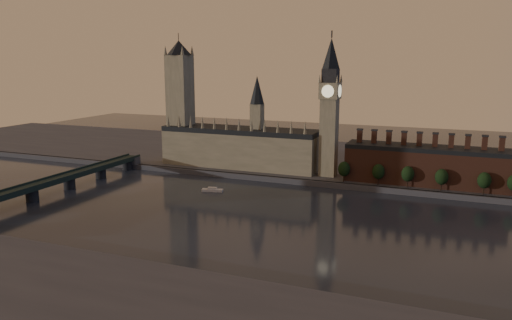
{
  "coord_description": "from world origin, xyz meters",
  "views": [
    {
      "loc": [
        97.61,
        -253.1,
        90.66
      ],
      "look_at": [
        -26.71,
        55.0,
        23.47
      ],
      "focal_mm": 35.0,
      "sensor_mm": 36.0,
      "label": 1
    }
  ],
  "objects_px": {
    "victoria_tower": "(180,97)",
    "river_boat": "(212,190)",
    "westminster_bridge": "(48,185)",
    "big_ben": "(330,106)"
  },
  "relations": [
    {
      "from": "westminster_bridge",
      "to": "river_boat",
      "type": "distance_m",
      "value": 110.74
    },
    {
      "from": "big_ben",
      "to": "westminster_bridge",
      "type": "height_order",
      "value": "big_ben"
    },
    {
      "from": "victoria_tower",
      "to": "river_boat",
      "type": "relative_size",
      "value": 7.08
    },
    {
      "from": "river_boat",
      "to": "big_ben",
      "type": "bearing_deg",
      "value": 29.59
    },
    {
      "from": "big_ben",
      "to": "river_boat",
      "type": "xyz_separation_m",
      "value": [
        -66.91,
        -61.68,
        -55.7
      ]
    },
    {
      "from": "victoria_tower",
      "to": "westminster_bridge",
      "type": "distance_m",
      "value": 133.21
    },
    {
      "from": "victoria_tower",
      "to": "river_boat",
      "type": "xyz_separation_m",
      "value": [
        63.09,
        -66.68,
        -57.96
      ]
    },
    {
      "from": "big_ben",
      "to": "westminster_bridge",
      "type": "bearing_deg",
      "value": -145.67
    },
    {
      "from": "river_boat",
      "to": "victoria_tower",
      "type": "bearing_deg",
      "value": 120.34
    },
    {
      "from": "victoria_tower",
      "to": "river_boat",
      "type": "bearing_deg",
      "value": -46.58
    }
  ]
}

